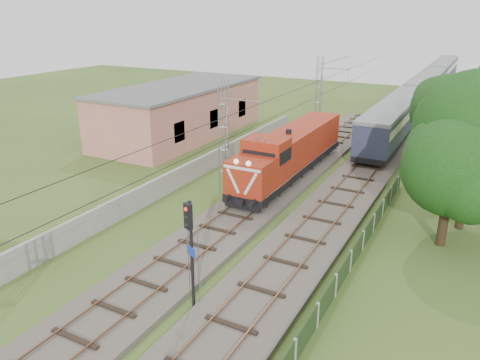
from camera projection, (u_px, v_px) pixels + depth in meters
The scene contains 13 objects.
ground at pixel (155, 284), 22.58m from camera, with size 140.00×140.00×0.00m, color #3C5821.
track_main at pixel (226, 225), 28.32m from camera, with size 4.20×70.00×0.45m.
track_side at pixel (362, 175), 36.90m from camera, with size 4.20×80.00×0.45m.
catenary at pixel (224, 138), 32.44m from camera, with size 3.31×70.00×8.00m.
boundary_wall at pixel (184, 175), 35.14m from camera, with size 0.25×40.00×1.50m, color #9E9E99.
station_building at pixel (181, 111), 48.19m from camera, with size 8.40×20.40×5.22m.
fence at pixel (335, 285), 21.34m from camera, with size 0.12×32.00×1.20m.
locomotive at pixel (290, 152), 35.96m from camera, with size 2.86×16.35×4.15m.
coach_rake at pixel (426, 86), 64.46m from camera, with size 2.94×65.58×3.40m.
signal_post at pixel (190, 237), 19.52m from camera, with size 0.53×0.44×5.11m.
tree_a at pixel (454, 169), 24.73m from camera, with size 5.61×5.34×7.27m.
tree_b at pixel (477, 133), 26.25m from camera, with size 7.32×6.97×9.48m.
tree_c at pixel (447, 111), 37.29m from camera, with size 5.96×5.68×7.73m.
Camera 1 is at (12.77, -15.28, 12.46)m, focal length 35.00 mm.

